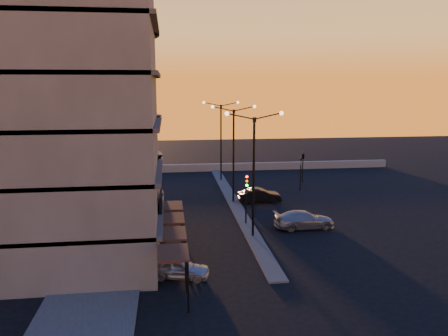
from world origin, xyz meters
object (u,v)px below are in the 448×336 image
(traffic_light_main, at_px, (246,191))
(car_wagon, at_px, (304,220))
(car_sedan, at_px, (259,195))
(car_hatchback, at_px, (179,268))
(streetlamp_mid, at_px, (234,146))

(traffic_light_main, distance_m, car_wagon, 5.18)
(traffic_light_main, xyz_separation_m, car_wagon, (4.50, -1.34, -2.18))
(car_sedan, distance_m, car_wagon, 8.39)
(traffic_light_main, distance_m, car_sedan, 7.60)
(car_hatchback, distance_m, car_wagon, 12.98)
(streetlamp_mid, relative_size, car_wagon, 1.96)
(streetlamp_mid, bearing_deg, car_hatchback, -109.18)
(car_sedan, relative_size, car_wagon, 0.87)
(traffic_light_main, relative_size, car_sedan, 1.01)
(car_hatchback, relative_size, car_wagon, 0.74)
(traffic_light_main, relative_size, car_hatchback, 1.18)
(streetlamp_mid, bearing_deg, car_wagon, -62.02)
(car_hatchback, distance_m, car_sedan, 18.15)
(streetlamp_mid, xyz_separation_m, car_hatchback, (-5.73, -16.47, -4.98))
(car_hatchback, xyz_separation_m, car_wagon, (10.23, 8.00, 0.09))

